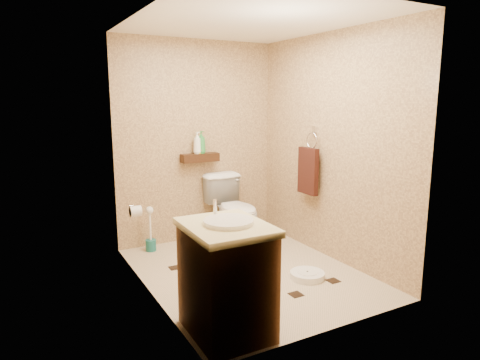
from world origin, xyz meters
TOP-DOWN VIEW (x-y plane):
  - ground at (0.00, 0.00)m, footprint 2.50×2.50m
  - wall_back at (0.00, 1.25)m, footprint 2.00×0.04m
  - wall_front at (0.00, -1.25)m, footprint 2.00×0.04m
  - wall_left at (-1.00, 0.00)m, footprint 0.04×2.50m
  - wall_right at (1.00, 0.00)m, footprint 0.04×2.50m
  - ceiling at (0.00, 0.00)m, footprint 2.00×2.50m
  - wall_shelf at (0.00, 1.17)m, footprint 0.46×0.14m
  - floor_accents at (0.03, -0.06)m, footprint 1.33×1.27m
  - toilet at (0.28, 0.83)m, footprint 0.48×0.81m
  - vanity at (-0.70, -0.90)m, footprint 0.58×0.69m
  - bathroom_scale at (0.43, -0.41)m, footprint 0.37×0.37m
  - toilet_brush at (-0.67, 1.07)m, footprint 0.12×0.12m
  - towel_ring at (0.91, 0.25)m, footprint 0.12×0.30m
  - toilet_paper at (-0.94, 0.65)m, footprint 0.12×0.11m
  - bottle_a at (-0.03, 1.17)m, footprint 0.12×0.12m
  - bottle_b at (-0.01, 1.17)m, footprint 0.09×0.09m
  - bottle_c at (0.02, 1.17)m, footprint 0.11×0.11m
  - bottle_d at (0.02, 1.17)m, footprint 0.14×0.14m

SIDE VIEW (x-z plane):
  - ground at x=0.00m, z-range 0.00..0.00m
  - floor_accents at x=0.03m, z-range 0.00..0.01m
  - bathroom_scale at x=0.43m, z-range 0.00..0.07m
  - toilet_brush at x=-0.67m, z-range -0.08..0.44m
  - toilet at x=0.28m, z-range 0.00..0.82m
  - vanity at x=-0.70m, z-range -0.05..0.92m
  - toilet_paper at x=-0.94m, z-range 0.54..0.66m
  - towel_ring at x=0.91m, z-range 0.57..1.33m
  - wall_shelf at x=0.00m, z-range 0.97..1.07m
  - bottle_c at x=0.02m, z-range 1.07..1.20m
  - bottle_b at x=-0.01m, z-range 1.07..1.22m
  - wall_back at x=0.00m, z-range 0.00..2.40m
  - wall_front at x=0.00m, z-range 0.00..2.40m
  - wall_left at x=-1.00m, z-range 0.00..2.40m
  - wall_right at x=1.00m, z-range 0.00..2.40m
  - bottle_a at x=-0.03m, z-range 1.07..1.33m
  - bottle_d at x=0.02m, z-range 1.07..1.34m
  - ceiling at x=0.00m, z-range 2.39..2.41m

